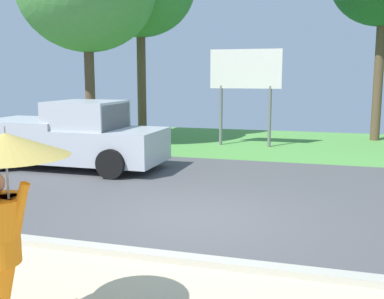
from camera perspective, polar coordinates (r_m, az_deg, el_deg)
The scene contains 4 objects.
ground_plane at distance 11.36m, azimuth 4.60°, elevation -4.31°, with size 40.00×22.00×0.20m.
monk_pedestrian at distance 4.82m, azimuth -22.48°, elevation -8.70°, with size 1.17×1.17×2.13m.
pickup_truck at distance 13.43m, azimuth -14.45°, elevation 1.50°, with size 5.20×2.28×1.88m.
roadside_billboard at distance 17.08m, azimuth 6.59°, elevation 8.96°, with size 2.60×0.12×3.50m.
Camera 1 is at (2.25, -7.87, 2.59)m, focal length 43.47 mm.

